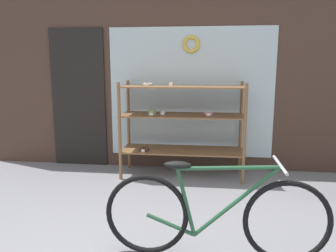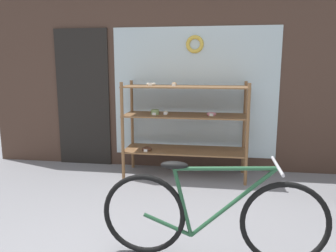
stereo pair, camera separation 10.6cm
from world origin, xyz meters
TOP-DOWN VIEW (x-y plane):
  - storefront_facade at (-0.04, 2.85)m, footprint 6.03×0.13m
  - display_case at (0.09, 2.43)m, footprint 1.70×0.56m
  - bicycle at (0.52, 0.42)m, footprint 1.80×0.46m

SIDE VIEW (x-z plane):
  - bicycle at x=0.52m, z-range -0.04..0.78m
  - display_case at x=0.09m, z-range 0.14..1.48m
  - storefront_facade at x=-0.04m, z-range -0.04..3.19m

